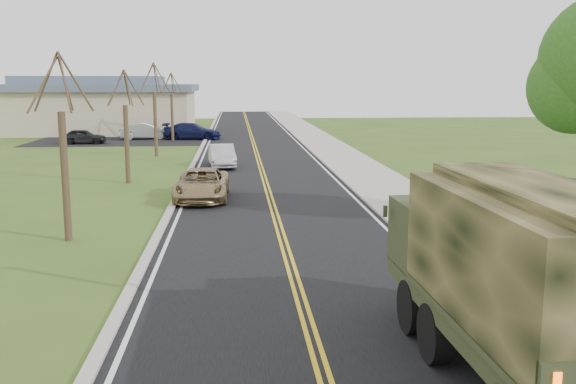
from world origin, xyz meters
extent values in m
plane|color=#354E1A|center=(0.00, 0.00, 0.00)|extent=(160.00, 160.00, 0.00)
cube|color=black|center=(0.00, 40.00, 0.01)|extent=(8.00, 120.00, 0.01)
cube|color=#9E998E|center=(4.15, 40.00, 0.06)|extent=(0.30, 120.00, 0.12)
cube|color=#9E998E|center=(5.90, 40.00, 0.05)|extent=(3.20, 120.00, 0.10)
cube|color=#9E998E|center=(-4.15, 40.00, 0.05)|extent=(0.30, 120.00, 0.10)
sphere|color=#244C15|center=(10.20, 10.50, 4.95)|extent=(3.24, 3.24, 3.24)
cylinder|color=#38281C|center=(-7.00, 10.00, 2.10)|extent=(0.24, 0.24, 4.20)
cylinder|color=#38281C|center=(-6.52, 10.13, 5.13)|extent=(1.01, 0.33, 1.90)
cylinder|color=#38281C|center=(-6.97, 10.62, 5.05)|extent=(0.13, 1.29, 1.74)
cylinder|color=#38281C|center=(-7.46, 10.18, 5.13)|extent=(0.98, 0.43, 1.90)
cylinder|color=#38281C|center=(-7.39, 9.52, 5.05)|extent=(0.79, 1.05, 1.77)
cylinder|color=#38281C|center=(-6.73, 9.59, 5.13)|extent=(0.58, 0.90, 1.90)
cylinder|color=#38281C|center=(-7.00, 22.00, 1.98)|extent=(0.24, 0.24, 3.96)
cylinder|color=#38281C|center=(-6.55, 22.12, 4.83)|extent=(0.96, 0.32, 1.79)
cylinder|color=#38281C|center=(-6.97, 22.58, 4.76)|extent=(0.12, 1.22, 1.65)
cylinder|color=#38281C|center=(-7.43, 22.17, 4.83)|extent=(0.93, 0.41, 1.79)
cylinder|color=#38281C|center=(-7.37, 21.55, 4.76)|extent=(0.75, 0.99, 1.67)
cylinder|color=#38281C|center=(-6.75, 21.61, 4.83)|extent=(0.55, 0.85, 1.80)
cylinder|color=#38281C|center=(-7.00, 34.00, 2.22)|extent=(0.24, 0.24, 4.44)
cylinder|color=#38281C|center=(-6.50, 34.13, 5.42)|extent=(1.07, 0.35, 2.00)
cylinder|color=#38281C|center=(-6.97, 34.65, 5.34)|extent=(0.13, 1.36, 1.84)
cylinder|color=#38281C|center=(-7.49, 34.19, 5.42)|extent=(1.03, 0.46, 2.00)
cylinder|color=#38281C|center=(-7.41, 33.49, 5.34)|extent=(0.83, 1.10, 1.87)
cylinder|color=#38281C|center=(-6.72, 33.56, 5.42)|extent=(0.61, 0.95, 2.01)
cylinder|color=#38281C|center=(-7.00, 46.00, 2.04)|extent=(0.24, 0.24, 4.08)
cylinder|color=#38281C|center=(-6.54, 46.12, 4.98)|extent=(0.99, 0.33, 1.84)
cylinder|color=#38281C|center=(-6.97, 46.60, 4.91)|extent=(0.13, 1.25, 1.69)
cylinder|color=#38281C|center=(-7.45, 46.17, 4.98)|extent=(0.95, 0.42, 1.85)
cylinder|color=#38281C|center=(-7.38, 45.53, 4.91)|extent=(0.77, 1.02, 1.72)
cylinder|color=#38281C|center=(-6.74, 45.60, 4.98)|extent=(0.57, 0.88, 1.85)
cube|color=tan|center=(-16.00, 56.00, 2.10)|extent=(20.00, 12.00, 4.20)
cube|color=#475466|center=(-16.00, 56.00, 4.50)|extent=(21.00, 13.00, 0.70)
cube|color=#475466|center=(-16.00, 56.00, 5.20)|extent=(14.00, 8.00, 0.90)
cube|color=black|center=(-10.00, 46.00, 0.01)|extent=(18.00, 10.00, 0.02)
cylinder|color=black|center=(2.12, -0.02, 0.56)|extent=(0.38, 1.12, 1.11)
cylinder|color=black|center=(4.25, 0.03, 0.56)|extent=(0.38, 1.12, 1.11)
cylinder|color=black|center=(2.09, 1.40, 0.56)|extent=(0.38, 1.12, 1.11)
cylinder|color=black|center=(4.22, 1.44, 0.56)|extent=(0.38, 1.12, 1.11)
cube|color=#30371E|center=(3.20, -0.61, 1.06)|extent=(2.59, 7.15, 0.35)
cube|color=#30371E|center=(3.14, 1.98, 1.93)|extent=(2.47, 1.98, 1.42)
cube|color=black|center=(3.12, 2.89, 2.13)|extent=(2.23, 0.13, 0.71)
cube|color=#30371E|center=(3.22, -1.47, 1.32)|extent=(2.65, 5.43, 0.15)
cube|color=black|center=(3.22, -1.47, 2.38)|extent=(2.65, 5.43, 2.03)
cube|color=black|center=(3.22, -1.47, 3.45)|extent=(1.74, 5.41, 0.25)
imported|color=#937C53|center=(-3.00, 17.01, 0.68)|extent=(2.36, 4.93, 1.36)
imported|color=silver|center=(-2.33, 27.85, 0.68)|extent=(1.83, 4.26, 1.36)
imported|color=black|center=(-14.11, 43.42, 0.63)|extent=(3.75, 1.67, 1.25)
imported|color=#A3A3A8|center=(-9.62, 47.40, 0.75)|extent=(4.77, 2.35, 1.50)
imported|color=#0F133A|center=(-5.33, 46.89, 0.74)|extent=(5.35, 2.74, 1.48)
camera|label=1|loc=(-1.50, -10.97, 5.15)|focal=40.00mm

